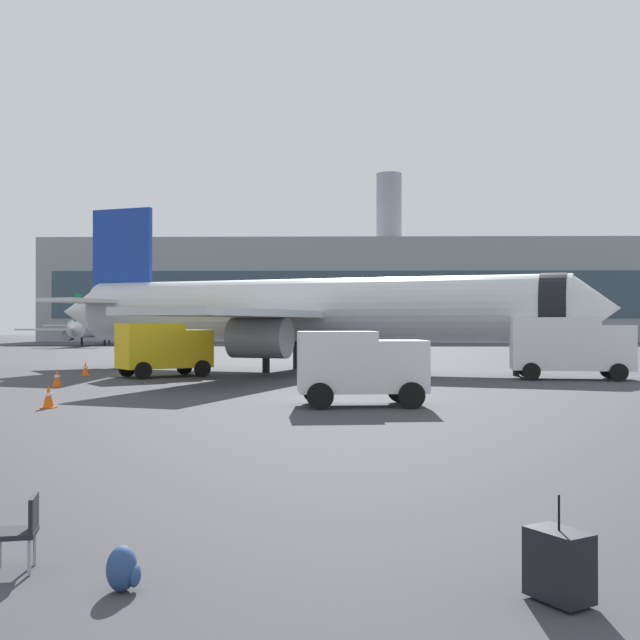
# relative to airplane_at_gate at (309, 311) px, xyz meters

# --- Properties ---
(airplane_at_gate) EXTENTS (34.82, 31.83, 10.50)m
(airplane_at_gate) POSITION_rel_airplane_at_gate_xyz_m (0.00, 0.00, 0.00)
(airplane_at_gate) COLOR silver
(airplane_at_gate) RESTS_ON ground
(airplane_taxiing) EXTENTS (20.33, 22.56, 6.63)m
(airplane_taxiing) POSITION_rel_airplane_at_gate_xyz_m (-30.70, 57.11, -1.35)
(airplane_taxiing) COLOR silver
(airplane_taxiing) RESTS_ON ground
(service_truck) EXTENTS (5.18, 4.58, 2.90)m
(service_truck) POSITION_rel_airplane_at_gate_xyz_m (-7.68, -5.23, -2.05)
(service_truck) COLOR yellow
(service_truck) RESTS_ON ground
(fuel_truck) EXTENTS (6.29, 3.44, 3.20)m
(fuel_truck) POSITION_rel_airplane_at_gate_xyz_m (13.67, -6.67, -1.88)
(fuel_truck) COLOR white
(fuel_truck) RESTS_ON ground
(cargo_van) EXTENTS (4.58, 2.71, 2.60)m
(cargo_van) POSITION_rel_airplane_at_gate_xyz_m (2.42, -19.98, -2.21)
(cargo_van) COLOR white
(cargo_van) RESTS_ON ground
(safety_cone_near) EXTENTS (0.44, 0.44, 0.80)m
(safety_cone_near) POSITION_rel_airplane_at_gate_xyz_m (-12.23, -4.25, -3.26)
(safety_cone_near) COLOR #F2590C
(safety_cone_near) RESTS_ON ground
(safety_cone_mid) EXTENTS (0.44, 0.44, 0.83)m
(safety_cone_mid) POSITION_rel_airplane_at_gate_xyz_m (-11.08, -11.85, -3.25)
(safety_cone_mid) COLOR #F2590C
(safety_cone_mid) RESTS_ON ground
(safety_cone_far) EXTENTS (0.44, 0.44, 0.82)m
(safety_cone_far) POSITION_rel_airplane_at_gate_xyz_m (-8.15, -20.82, -3.25)
(safety_cone_far) COLOR #F2590C
(safety_cone_far) RESTS_ON ground
(rolling_suitcase) EXTENTS (0.68, 0.75, 1.10)m
(rolling_suitcase) POSITION_rel_airplane_at_gate_xyz_m (3.82, -38.96, -3.27)
(rolling_suitcase) COLOR black
(rolling_suitcase) RESTS_ON ground
(traveller_backpack) EXTENTS (0.36, 0.40, 0.48)m
(traveller_backpack) POSITION_rel_airplane_at_gate_xyz_m (-0.71, -38.69, -3.42)
(traveller_backpack) COLOR navy
(traveller_backpack) RESTS_ON ground
(gate_chair) EXTENTS (0.58, 0.58, 0.86)m
(gate_chair) POSITION_rel_airplane_at_gate_xyz_m (-2.07, -38.04, -3.16)
(gate_chair) COLOR black
(gate_chair) RESTS_ON ground
(terminal_building) EXTENTS (106.85, 18.98, 29.11)m
(terminal_building) POSITION_rel_airplane_at_gate_xyz_m (6.20, 88.25, 4.99)
(terminal_building) COLOR gray
(terminal_building) RESTS_ON ground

